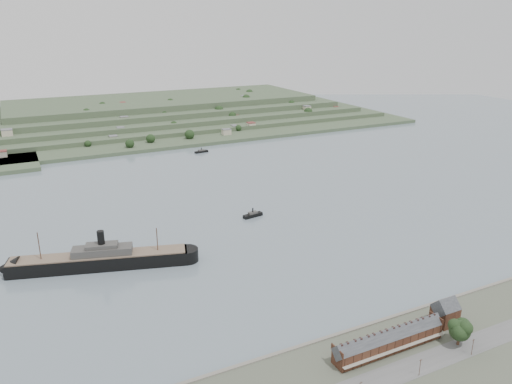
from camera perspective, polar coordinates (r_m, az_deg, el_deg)
name	(u,v)px	position (r m, az deg, el deg)	size (l,w,h in m)	color
ground	(246,221)	(367.75, -1.16, -3.30)	(1400.00, 1400.00, 0.00)	slate
near_shore	(436,370)	(233.90, 19.91, -18.58)	(220.00, 80.00, 2.60)	#4C5142
terrace_row	(389,340)	(235.04, 14.94, -16.05)	(55.60, 9.80, 11.07)	#3F2216
gabled_building	(445,312)	(259.86, 20.81, -12.70)	(10.40, 10.18, 14.09)	#3F2216
far_peninsula	(146,116)	(733.32, -12.50, 8.50)	(760.00, 309.00, 30.00)	#3B4F35
steamship	(94,260)	(312.79, -17.98, -7.42)	(114.76, 44.05, 28.14)	black
tugboat	(253,215)	(374.14, -0.37, -2.61)	(16.11, 6.64, 7.04)	black
ferry_east	(201,151)	(562.15, -6.26, 4.64)	(15.79, 6.21, 5.76)	black
fig_tree	(461,330)	(246.11, 22.40, -14.33)	(11.72, 10.15, 13.08)	#493021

